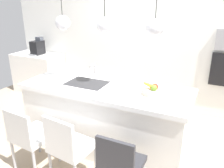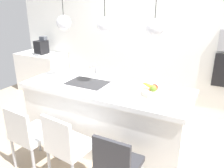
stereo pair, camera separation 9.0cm
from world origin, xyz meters
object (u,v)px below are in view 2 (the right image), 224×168
(fruit_bowl, at_px, (153,91))
(chair_near, at_px, (30,133))
(chair_middle, at_px, (67,145))
(chair_far, at_px, (117,164))
(coffee_machine, at_px, (41,47))

(fruit_bowl, relative_size, chair_near, 0.33)
(chair_middle, bearing_deg, chair_far, 0.38)
(chair_near, relative_size, chair_middle, 0.96)
(chair_near, bearing_deg, chair_far, 0.21)
(fruit_bowl, relative_size, coffee_machine, 0.74)
(chair_middle, height_order, chair_far, chair_middle)
(fruit_bowl, height_order, chair_near, fruit_bowl)
(chair_near, height_order, chair_middle, chair_middle)
(fruit_bowl, distance_m, chair_middle, 1.20)
(chair_near, distance_m, chair_middle, 0.57)
(fruit_bowl, xyz_separation_m, coffee_machine, (-3.01, 1.27, 0.05))
(coffee_machine, distance_m, chair_far, 3.66)
(coffee_machine, distance_m, chair_middle, 3.17)
(chair_near, xyz_separation_m, chair_middle, (0.57, 0.00, 0.01))
(fruit_bowl, distance_m, coffee_machine, 3.26)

